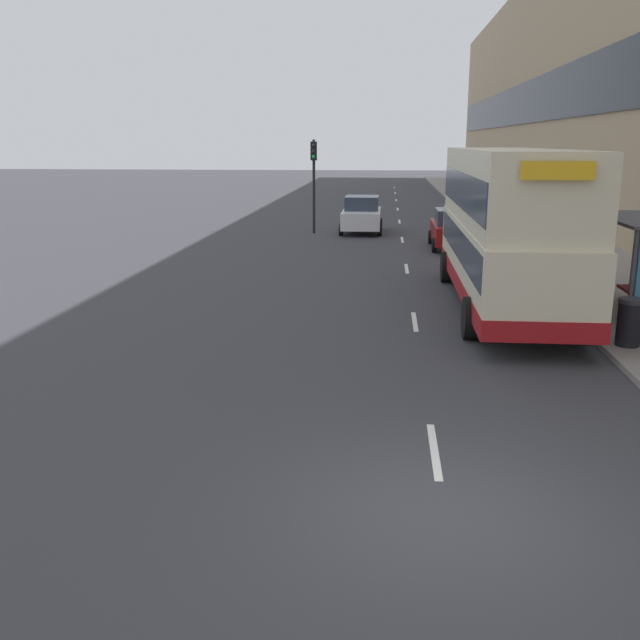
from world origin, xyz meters
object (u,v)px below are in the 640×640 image
object	(u,v)px
car_1	(453,229)
traffic_light_far_kerb	(314,171)
pedestrian_at_shelter	(588,282)
car_0	(362,215)
double_decker_bus_near	(507,225)
litter_bin	(629,322)

from	to	relation	value
car_1	traffic_light_far_kerb	xyz separation A→B (m)	(-6.52, 4.68, 2.26)
pedestrian_at_shelter	traffic_light_far_kerb	xyz separation A→B (m)	(-8.84, 17.23, 2.12)
car_0	car_1	bearing A→B (deg)	128.43
pedestrian_at_shelter	traffic_light_far_kerb	bearing A→B (deg)	117.16
car_1	pedestrian_at_shelter	size ratio (longest dim) A/B	2.61
double_decker_bus_near	car_1	bearing A→B (deg)	91.79
litter_bin	car_0	bearing A→B (deg)	107.57
pedestrian_at_shelter	traffic_light_far_kerb	world-z (taller)	traffic_light_far_kerb
double_decker_bus_near	litter_bin	bearing A→B (deg)	-63.16
litter_bin	car_1	bearing A→B (deg)	98.90
double_decker_bus_near	car_1	distance (m)	11.53
car_0	litter_bin	distance (m)	21.76
pedestrian_at_shelter	car_1	bearing A→B (deg)	100.47
pedestrian_at_shelter	litter_bin	size ratio (longest dim) A/B	1.58
car_0	pedestrian_at_shelter	bearing A→B (deg)	109.98
double_decker_bus_near	pedestrian_at_shelter	size ratio (longest dim) A/B	6.56
double_decker_bus_near	car_1	xyz separation A→B (m)	(-0.36, 11.43, -1.44)
car_0	traffic_light_far_kerb	size ratio (longest dim) A/B	0.93
car_0	pedestrian_at_shelter	world-z (taller)	car_0
double_decker_bus_near	car_0	world-z (taller)	double_decker_bus_near
car_1	pedestrian_at_shelter	bearing A→B (deg)	-79.53
litter_bin	traffic_light_far_kerb	distance (m)	22.24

